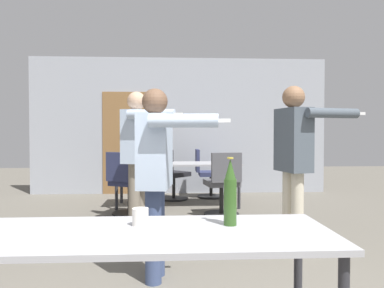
# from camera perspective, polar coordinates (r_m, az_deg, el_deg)

# --- Properties ---
(back_wall) EXTENTS (5.97, 0.12, 2.74)m
(back_wall) POSITION_cam_1_polar(r_m,az_deg,el_deg) (7.63, -2.09, 2.72)
(back_wall) COLOR #A3A8B2
(back_wall) RESTS_ON ground_plane
(conference_table_near) EXTENTS (1.88, 0.71, 0.72)m
(conference_table_near) POSITION_cam_1_polar(r_m,az_deg,el_deg) (1.96, -7.03, -15.02)
(conference_table_near) COLOR #A8A8AD
(conference_table_near) RESTS_ON ground_plane
(conference_table_far) EXTENTS (2.08, 0.71, 0.72)m
(conference_table_far) POSITION_cam_1_polar(r_m,az_deg,el_deg) (6.27, -2.16, -3.48)
(conference_table_far) COLOR #A8A8AD
(conference_table_far) RESTS_ON ground_plane
(person_center_tall) EXTENTS (0.75, 0.81, 1.74)m
(person_center_tall) POSITION_cam_1_polar(r_m,az_deg,el_deg) (4.78, -8.27, -0.41)
(person_center_tall) COLOR slate
(person_center_tall) RESTS_ON ground_plane
(person_far_watching) EXTENTS (0.72, 0.70, 1.58)m
(person_far_watching) POSITION_cam_1_polar(r_m,az_deg,el_deg) (3.11, -5.41, -3.29)
(person_far_watching) COLOR #3D4C75
(person_far_watching) RESTS_ON ground_plane
(person_near_casual) EXTENTS (0.85, 0.59, 1.70)m
(person_near_casual) POSITION_cam_1_polar(r_m,az_deg,el_deg) (3.98, 15.34, -1.05)
(person_near_casual) COLOR beige
(person_near_casual) RESTS_ON ground_plane
(office_chair_far_left) EXTENTS (0.68, 0.69, 0.93)m
(office_chair_far_left) POSITION_cam_1_polar(r_m,az_deg,el_deg) (6.85, -3.25, -4.93)
(office_chair_far_left) COLOR black
(office_chair_far_left) RESTS_ON ground_plane
(office_chair_mid_tucked) EXTENTS (0.52, 0.58, 0.94)m
(office_chair_mid_tucked) POSITION_cam_1_polar(r_m,az_deg,el_deg) (5.52, 4.73, -6.40)
(office_chair_mid_tucked) COLOR black
(office_chair_mid_tucked) RESTS_ON ground_plane
(office_chair_near_pushed) EXTENTS (0.55, 0.52, 0.91)m
(office_chair_near_pushed) POSITION_cam_1_polar(r_m,az_deg,el_deg) (7.13, 2.31, -4.76)
(office_chair_near_pushed) COLOR black
(office_chair_near_pushed) RESTS_ON ground_plane
(office_chair_side_rolled) EXTENTS (0.63, 0.66, 0.94)m
(office_chair_side_rolled) POSITION_cam_1_polar(r_m,az_deg,el_deg) (5.65, -9.91, -6.22)
(office_chair_side_rolled) COLOR black
(office_chair_side_rolled) RESTS_ON ground_plane
(beer_bottle) EXTENTS (0.07, 0.07, 0.36)m
(beer_bottle) POSITION_cam_1_polar(r_m,az_deg,el_deg) (2.03, 5.84, -7.48)
(beer_bottle) COLOR #2D511E
(beer_bottle) RESTS_ON conference_table_near
(drink_cup) EXTENTS (0.09, 0.09, 0.09)m
(drink_cup) POSITION_cam_1_polar(r_m,az_deg,el_deg) (2.05, -7.87, -10.94)
(drink_cup) COLOR silver
(drink_cup) RESTS_ON conference_table_near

